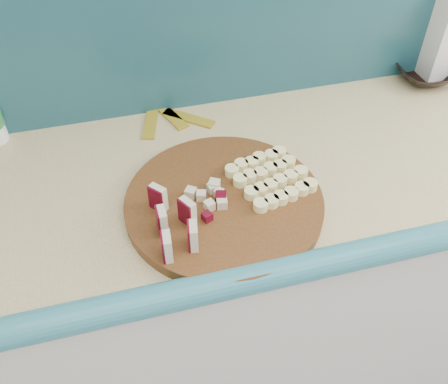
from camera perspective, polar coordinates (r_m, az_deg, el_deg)
name	(u,v)px	position (r m, az deg, el deg)	size (l,w,h in m)	color
kitchen_counter	(306,268)	(1.55, 9.39, -8.55)	(2.20, 0.63, 0.91)	silver
backsplash	(296,1)	(1.31, 8.24, 20.76)	(2.20, 0.02, 0.50)	teal
cutting_board	(224,203)	(1.06, 0.00, -1.27)	(0.42, 0.42, 0.03)	#48270F
apple_wedges	(173,222)	(0.97, -5.84, -3.45)	(0.08, 0.17, 0.06)	beige
apple_chunks	(213,200)	(1.03, -1.22, -0.88)	(0.07, 0.07, 0.02)	beige
banana_slices	(271,178)	(1.09, 5.37, 1.66)	(0.18, 0.18, 0.02)	#FBF099
brown_bowl	(427,73)	(1.56, 22.14, 12.52)	(0.17, 0.17, 0.04)	black
banana_peel	(170,118)	(1.31, -6.21, 8.38)	(0.19, 0.16, 0.01)	gold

